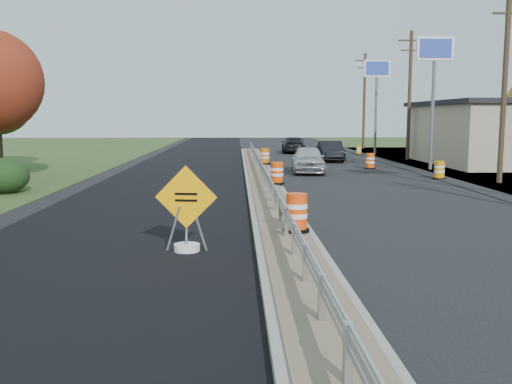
{
  "coord_description": "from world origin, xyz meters",
  "views": [
    {
      "loc": [
        -1.24,
        -18.06,
        3.21
      ],
      "look_at": [
        -0.7,
        -2.16,
        1.1
      ],
      "focal_mm": 40.0,
      "sensor_mm": 36.0,
      "label": 1
    }
  ],
  "objects_px": {
    "barrel_median_near": "(297,214)",
    "barrel_median_mid": "(277,174)",
    "barrel_median_far": "(265,157)",
    "barrel_shoulder_mid": "(370,161)",
    "car_dark_far": "(293,145)",
    "caution_sign": "(187,230)",
    "barrel_shoulder_far": "(359,150)",
    "car_silver": "(308,159)",
    "car_dark_mid": "(331,151)",
    "barrel_shoulder_near": "(439,171)"
  },
  "relations": [
    {
      "from": "barrel_median_near",
      "to": "car_silver",
      "type": "distance_m",
      "value": 18.22
    },
    {
      "from": "caution_sign",
      "to": "car_dark_mid",
      "type": "relative_size",
      "value": 0.46
    },
    {
      "from": "barrel_median_mid",
      "to": "barrel_median_far",
      "type": "height_order",
      "value": "barrel_median_far"
    },
    {
      "from": "barrel_median_near",
      "to": "barrel_median_far",
      "type": "xyz_separation_m",
      "value": [
        0.24,
        21.31,
        -0.0
      ]
    },
    {
      "from": "barrel_median_mid",
      "to": "car_dark_far",
      "type": "height_order",
      "value": "car_dark_far"
    },
    {
      "from": "barrel_shoulder_mid",
      "to": "car_dark_far",
      "type": "height_order",
      "value": "car_dark_far"
    },
    {
      "from": "barrel_median_near",
      "to": "barrel_median_mid",
      "type": "relative_size",
      "value": 1.02
    },
    {
      "from": "barrel_shoulder_mid",
      "to": "car_dark_far",
      "type": "distance_m",
      "value": 16.27
    },
    {
      "from": "barrel_median_far",
      "to": "barrel_shoulder_mid",
      "type": "bearing_deg",
      "value": -8.92
    },
    {
      "from": "caution_sign",
      "to": "barrel_median_mid",
      "type": "distance_m",
      "value": 12.08
    },
    {
      "from": "caution_sign",
      "to": "car_dark_mid",
      "type": "xyz_separation_m",
      "value": [
        8.03,
        27.75,
        0.21
      ]
    },
    {
      "from": "barrel_shoulder_mid",
      "to": "barrel_shoulder_far",
      "type": "bearing_deg",
      "value": 80.88
    },
    {
      "from": "car_silver",
      "to": "car_dark_mid",
      "type": "xyz_separation_m",
      "value": [
        2.71,
        8.59,
        -0.04
      ]
    },
    {
      "from": "barrel_shoulder_mid",
      "to": "barrel_shoulder_far",
      "type": "xyz_separation_m",
      "value": [
        2.12,
        13.2,
        -0.08
      ]
    },
    {
      "from": "barrel_median_far",
      "to": "car_dark_far",
      "type": "relative_size",
      "value": 0.21
    },
    {
      "from": "barrel_median_near",
      "to": "car_dark_mid",
      "type": "xyz_separation_m",
      "value": [
        5.28,
        26.62,
        0.02
      ]
    },
    {
      "from": "caution_sign",
      "to": "barrel_median_far",
      "type": "distance_m",
      "value": 22.64
    },
    {
      "from": "barrel_shoulder_near",
      "to": "barrel_shoulder_far",
      "type": "distance_m",
      "value": 19.16
    },
    {
      "from": "barrel_shoulder_far",
      "to": "car_dark_mid",
      "type": "relative_size",
      "value": 0.18
    },
    {
      "from": "car_dark_far",
      "to": "barrel_shoulder_far",
      "type": "bearing_deg",
      "value": 155.97
    },
    {
      "from": "caution_sign",
      "to": "barrel_median_near",
      "type": "relative_size",
      "value": 2.06
    },
    {
      "from": "barrel_shoulder_far",
      "to": "car_dark_mid",
      "type": "bearing_deg",
      "value": -117.19
    },
    {
      "from": "car_silver",
      "to": "car_dark_mid",
      "type": "distance_m",
      "value": 9.01
    },
    {
      "from": "barrel_median_mid",
      "to": "barrel_shoulder_far",
      "type": "bearing_deg",
      "value": 69.51
    },
    {
      "from": "barrel_median_far",
      "to": "barrel_median_mid",
      "type": "bearing_deg",
      "value": -90.0
    },
    {
      "from": "caution_sign",
      "to": "barrel_median_near",
      "type": "xyz_separation_m",
      "value": [
        2.75,
        1.13,
        0.19
      ]
    },
    {
      "from": "barrel_median_mid",
      "to": "barrel_shoulder_far",
      "type": "xyz_separation_m",
      "value": [
        8.57,
        22.94,
        -0.32
      ]
    },
    {
      "from": "barrel_median_mid",
      "to": "barrel_shoulder_mid",
      "type": "xyz_separation_m",
      "value": [
        6.45,
        9.73,
        -0.24
      ]
    },
    {
      "from": "car_dark_far",
      "to": "barrel_shoulder_mid",
      "type": "bearing_deg",
      "value": 104.68
    },
    {
      "from": "barrel_median_near",
      "to": "barrel_shoulder_mid",
      "type": "distance_m",
      "value": 21.38
    },
    {
      "from": "caution_sign",
      "to": "barrel_shoulder_far",
      "type": "bearing_deg",
      "value": 79.41
    },
    {
      "from": "caution_sign",
      "to": "barrel_median_mid",
      "type": "xyz_separation_m",
      "value": [
        3.0,
        11.7,
        0.17
      ]
    },
    {
      "from": "barrel_median_mid",
      "to": "caution_sign",
      "type": "bearing_deg",
      "value": -104.36
    },
    {
      "from": "barrel_shoulder_near",
      "to": "car_dark_mid",
      "type": "distance_m",
      "value": 12.81
    },
    {
      "from": "car_silver",
      "to": "car_dark_far",
      "type": "relative_size",
      "value": 0.94
    },
    {
      "from": "barrel_median_near",
      "to": "barrel_shoulder_near",
      "type": "height_order",
      "value": "barrel_median_near"
    },
    {
      "from": "barrel_median_far",
      "to": "car_silver",
      "type": "bearing_deg",
      "value": -54.69
    },
    {
      "from": "caution_sign",
      "to": "barrel_median_mid",
      "type": "height_order",
      "value": "caution_sign"
    },
    {
      "from": "barrel_shoulder_mid",
      "to": "car_dark_far",
      "type": "bearing_deg",
      "value": 101.33
    },
    {
      "from": "barrel_shoulder_near",
      "to": "car_dark_far",
      "type": "bearing_deg",
      "value": 103.83
    },
    {
      "from": "barrel_shoulder_near",
      "to": "barrel_median_near",
      "type": "bearing_deg",
      "value": -121.8
    },
    {
      "from": "car_silver",
      "to": "car_dark_mid",
      "type": "height_order",
      "value": "car_silver"
    },
    {
      "from": "barrel_median_mid",
      "to": "barrel_shoulder_far",
      "type": "relative_size",
      "value": 1.23
    },
    {
      "from": "barrel_shoulder_far",
      "to": "car_dark_mid",
      "type": "xyz_separation_m",
      "value": [
        -3.53,
        -6.88,
        0.35
      ]
    },
    {
      "from": "barrel_shoulder_mid",
      "to": "car_dark_far",
      "type": "xyz_separation_m",
      "value": [
        -3.2,
        15.96,
        0.24
      ]
    },
    {
      "from": "barrel_shoulder_far",
      "to": "car_silver",
      "type": "height_order",
      "value": "car_silver"
    },
    {
      "from": "barrel_median_far",
      "to": "car_dark_mid",
      "type": "distance_m",
      "value": 7.32
    },
    {
      "from": "caution_sign",
      "to": "barrel_median_far",
      "type": "height_order",
      "value": "caution_sign"
    },
    {
      "from": "barrel_median_near",
      "to": "barrel_shoulder_far",
      "type": "xyz_separation_m",
      "value": [
        8.81,
        33.5,
        -0.33
      ]
    },
    {
      "from": "barrel_median_near",
      "to": "barrel_median_mid",
      "type": "bearing_deg",
      "value": 88.69
    }
  ]
}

